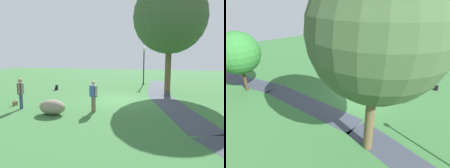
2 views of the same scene
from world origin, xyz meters
The scene contains 12 objects.
ground_plane centered at (0.00, 0.00, 0.00)m, with size 48.00×48.00×0.00m, color #397039.
footpath_segment_near centered at (-6.00, 2.33, 0.00)m, with size 8.03×1.81×0.01m.
footpath_segment_mid centered at (1.87, 3.41, 0.00)m, with size 8.16×3.60×0.01m.
large_shade_tree centered at (-3.47, 3.04, 5.69)m, with size 5.50×5.50×8.45m.
lamp_post centered at (-7.10, 0.92, 2.14)m, with size 0.28×0.28×3.47m.
lawn_boulder centered at (4.21, -2.86, 0.38)m, with size 1.16×1.54×0.76m.
woman_with_handbag centered at (3.53, -5.07, 0.99)m, with size 0.51×0.32×1.70m.
man_near_boulder centered at (3.28, -0.95, 0.96)m, with size 0.40×0.45×1.66m.
handbag_on_grass centered at (2.93, -5.89, 0.14)m, with size 0.33×0.29×0.31m.
backpack_by_boulder centered at (3.33, -2.99, 0.19)m, with size 0.29×0.27×0.40m.
spare_backpack_on_lawn centered at (-2.64, -5.87, 0.19)m, with size 0.34×0.33×0.40m.
frisbee_on_grass centered at (-1.27, -2.45, 0.01)m, with size 0.26×0.26×0.02m.
Camera 1 is at (14.74, 2.48, 3.25)m, focal length 36.91 mm.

